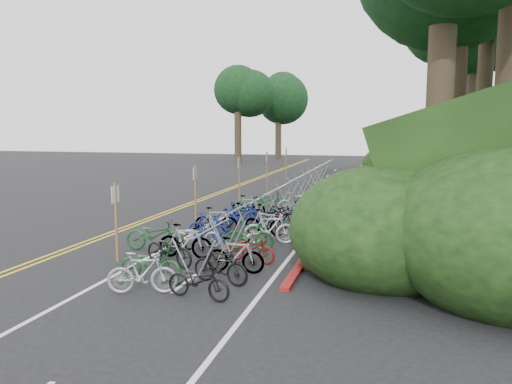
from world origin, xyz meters
TOP-DOWN VIEW (x-y plane):
  - ground at (0.00, 0.00)m, footprint 120.00×120.00m
  - road_markings at (0.63, 10.10)m, footprint 7.47×80.00m
  - red_curb at (5.70, 12.00)m, footprint 0.25×28.00m
  - embankment at (12.96, 19.04)m, footprint 14.30×48.14m
  - tree_cluster at (9.76, 22.03)m, footprint 32.94×54.45m
  - bike_rack_front at (3.44, -0.87)m, footprint 1.18×2.85m
  - bike_racks_rest at (3.00, 13.00)m, footprint 1.14×23.00m
  - signpost_near at (0.33, -0.57)m, footprint 0.08×0.40m
  - signposts_rest at (0.60, 14.00)m, footprint 0.08×18.40m
  - bike_front at (0.81, 0.93)m, footprint 0.80×2.00m
  - bike_valet at (2.96, 3.27)m, footprint 3.31×14.93m

SIDE VIEW (x-z plane):
  - ground at x=0.00m, z-range 0.00..0.00m
  - road_markings at x=0.63m, z-range 0.00..0.01m
  - red_curb at x=5.70m, z-range 0.00..0.10m
  - bike_valet at x=2.96m, z-range -0.06..1.02m
  - bike_front at x=0.81m, z-range 0.00..1.03m
  - bike_racks_rest at x=3.00m, z-range 0.27..1.44m
  - bike_rack_front at x=3.44m, z-range 0.27..1.52m
  - signpost_near at x=0.33m, z-range 0.17..2.55m
  - signposts_rest at x=0.60m, z-range 0.18..2.68m
  - embankment at x=12.96m, z-range -1.99..7.12m
  - tree_cluster at x=9.76m, z-range 2.37..21.63m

